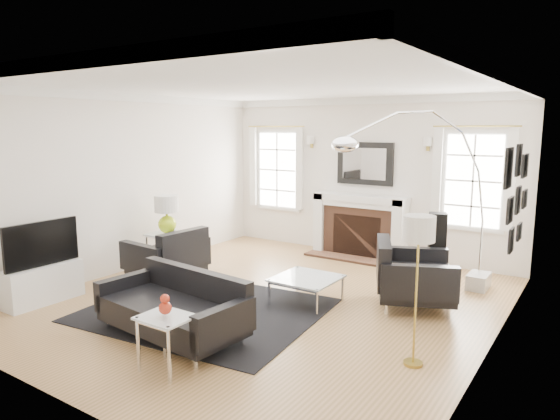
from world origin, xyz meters
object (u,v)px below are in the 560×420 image
Objects in this scene: fireplace at (359,227)px; armchair_right at (410,277)px; armchair_left at (169,257)px; arc_floor_lamp at (416,192)px; sofa at (176,308)px; gourd_lamp at (167,211)px; coffee_table at (307,280)px.

fireplace reaches higher than armchair_right.
armchair_left is 3.67m from arc_floor_lamp.
armchair_left reaches higher than sofa.
armchair_right is (1.82, 2.33, 0.08)m from sofa.
arc_floor_lamp reaches higher than gourd_lamp.
arc_floor_lamp is at bearing 106.25° from armchair_right.
sofa is at bearing -92.83° from fireplace.
gourd_lamp is at bearing 137.44° from armchair_left.
gourd_lamp is (-2.20, -2.49, 0.42)m from fireplace.
fireplace reaches higher than coffee_table.
gourd_lamp reaches higher than sofa.
sofa is 2.75m from gourd_lamp.
fireplace is 2.16m from arc_floor_lamp.
gourd_lamp is at bearing 137.98° from sofa.
fireplace is 2.54m from armchair_right.
gourd_lamp is (-2.65, 0.10, 0.64)m from coffee_table.
coffee_table is 0.30× the size of arc_floor_lamp.
fireplace is at bearing 87.17° from sofa.
armchair_left reaches higher than coffee_table.
armchair_left is at bearing -170.75° from coffee_table.
gourd_lamp reaches higher than armchair_left.
armchair_left is at bearing -153.37° from arc_floor_lamp.
armchair_right is 2.15× the size of gourd_lamp.
arc_floor_lamp reaches higher than armchair_right.
arc_floor_lamp is at bearing 26.63° from armchair_left.
arc_floor_lamp is at bearing 60.48° from sofa.
coffee_table is (0.66, 1.69, 0.00)m from sofa.
armchair_left is 3.47m from armchair_right.
coffee_table is at bearing 9.25° from armchair_left.
coffee_table is at bearing 68.59° from sofa.
sofa is at bearing -42.02° from gourd_lamp.
gourd_lamp is at bearing -162.78° from arc_floor_lamp.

